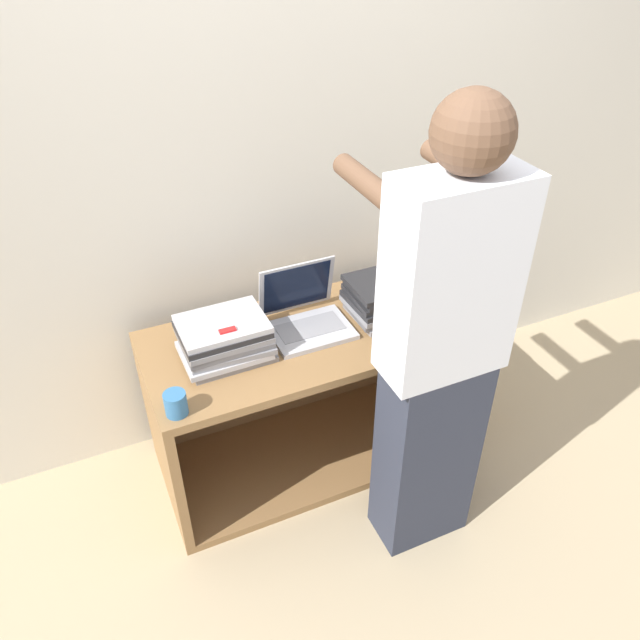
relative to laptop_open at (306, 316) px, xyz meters
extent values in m
plane|color=tan|center=(0.00, -0.34, -0.73)|extent=(12.00, 12.00, 0.00)
cube|color=beige|center=(0.00, 0.35, 0.47)|extent=(8.00, 0.05, 2.40)
cube|color=olive|center=(0.00, -0.05, -0.07)|extent=(1.30, 0.59, 0.04)
cube|color=olive|center=(0.00, -0.05, -0.71)|extent=(1.30, 0.59, 0.04)
cube|color=olive|center=(-0.63, -0.05, -0.39)|extent=(0.04, 0.59, 0.60)
cube|color=olive|center=(0.63, -0.05, -0.39)|extent=(0.04, 0.59, 0.60)
cube|color=olive|center=(0.00, 0.23, -0.39)|extent=(1.23, 0.04, 0.60)
cube|color=#B7B7BC|center=(0.00, -0.05, -0.04)|extent=(0.31, 0.23, 0.02)
cube|color=gray|center=(0.00, -0.04, -0.03)|extent=(0.26, 0.13, 0.00)
cube|color=#B7B7BC|center=(0.00, 0.09, 0.08)|extent=(0.31, 0.05, 0.23)
cube|color=black|center=(0.00, 0.09, 0.08)|extent=(0.28, 0.04, 0.20)
cube|color=gray|center=(-0.33, -0.05, -0.04)|extent=(0.32, 0.24, 0.02)
cube|color=#B7B7BC|center=(-0.35, -0.05, -0.02)|extent=(0.32, 0.24, 0.02)
cube|color=gray|center=(-0.34, -0.05, 0.00)|extent=(0.32, 0.24, 0.02)
cube|color=slate|center=(-0.34, -0.05, 0.03)|extent=(0.31, 0.23, 0.02)
cube|color=gray|center=(-0.34, -0.05, 0.05)|extent=(0.32, 0.24, 0.02)
cube|color=#232326|center=(-0.35, -0.04, 0.07)|extent=(0.32, 0.24, 0.02)
cube|color=#B7B7BC|center=(-0.34, -0.04, 0.09)|extent=(0.32, 0.23, 0.02)
cube|color=gray|center=(0.35, -0.05, -0.04)|extent=(0.32, 0.24, 0.02)
cube|color=slate|center=(0.34, -0.05, -0.02)|extent=(0.32, 0.24, 0.02)
cube|color=gray|center=(0.33, -0.05, 0.00)|extent=(0.32, 0.24, 0.02)
cube|color=#232326|center=(0.34, -0.05, 0.03)|extent=(0.32, 0.24, 0.02)
cube|color=#232326|center=(0.34, -0.04, 0.05)|extent=(0.32, 0.24, 0.02)
cube|color=#232326|center=(0.35, -0.04, 0.07)|extent=(0.32, 0.23, 0.02)
cube|color=#232326|center=(0.34, -0.04, 0.09)|extent=(0.31, 0.23, 0.02)
cube|color=#2D3342|center=(0.23, -0.57, -0.31)|extent=(0.34, 0.20, 0.83)
cube|color=white|center=(0.23, -0.57, 0.43)|extent=(0.40, 0.20, 0.66)
sphere|color=brown|center=(0.23, -0.57, 0.88)|extent=(0.23, 0.23, 0.23)
cylinder|color=brown|center=(0.07, -0.31, 0.66)|extent=(0.07, 0.32, 0.07)
cylinder|color=brown|center=(0.39, -0.31, 0.66)|extent=(0.07, 0.32, 0.07)
cylinder|color=teal|center=(-0.58, -0.27, -0.01)|extent=(0.08, 0.08, 0.09)
cube|color=red|center=(-0.34, -0.10, 0.11)|extent=(0.06, 0.02, 0.01)
camera|label=1|loc=(-0.76, -1.84, 1.42)|focal=35.00mm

